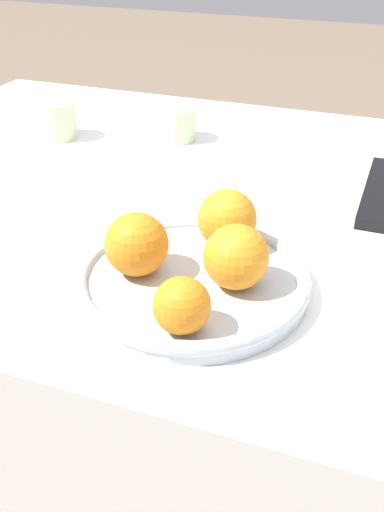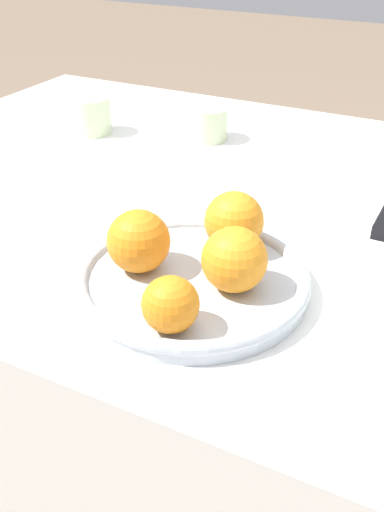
% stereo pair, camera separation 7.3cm
% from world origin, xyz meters
% --- Properties ---
extents(ground_plane, '(12.00, 12.00, 0.00)m').
position_xyz_m(ground_plane, '(0.00, 0.00, 0.00)').
color(ground_plane, '#7A6651').
extents(table, '(1.58, 0.99, 0.74)m').
position_xyz_m(table, '(0.00, 0.00, 0.37)').
color(table, white).
rests_on(table, ground_plane).
extents(fruit_platter, '(0.30, 0.30, 0.03)m').
position_xyz_m(fruit_platter, '(0.01, -0.28, 0.76)').
color(fruit_platter, '#B2BCC6').
rests_on(fruit_platter, table).
extents(orange_0, '(0.08, 0.08, 0.08)m').
position_xyz_m(orange_0, '(0.06, -0.28, 0.80)').
color(orange_0, orange).
rests_on(orange_0, fruit_platter).
extents(orange_1, '(0.08, 0.08, 0.08)m').
position_xyz_m(orange_1, '(-0.06, -0.30, 0.80)').
color(orange_1, orange).
rests_on(orange_1, fruit_platter).
extents(orange_2, '(0.06, 0.06, 0.06)m').
position_xyz_m(orange_2, '(0.03, -0.38, 0.79)').
color(orange_2, orange).
rests_on(orange_2, fruit_platter).
extents(orange_3, '(0.08, 0.08, 0.08)m').
position_xyz_m(orange_3, '(0.02, -0.19, 0.80)').
color(orange_3, orange).
rests_on(orange_3, fruit_platter).
extents(cup_1, '(0.08, 0.08, 0.07)m').
position_xyz_m(cup_1, '(-0.22, 0.22, 0.77)').
color(cup_1, beige).
rests_on(cup_1, table).
extents(cup_2, '(0.08, 0.08, 0.07)m').
position_xyz_m(cup_2, '(-0.45, 0.14, 0.78)').
color(cup_2, beige).
rests_on(cup_2, table).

